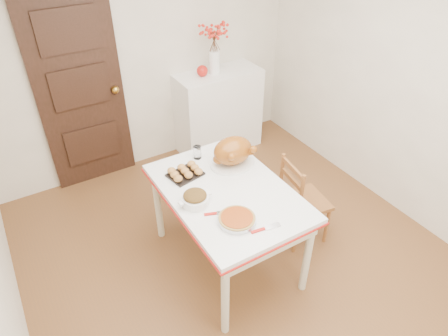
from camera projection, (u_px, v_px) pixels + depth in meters
floor at (246, 265)px, 3.54m from camera, size 3.50×4.00×0.00m
wall_back at (143, 57)px, 4.20m from camera, size 3.50×0.00×2.50m
wall_right at (416, 90)px, 3.54m from camera, size 0.00×4.00×2.50m
door_back at (80, 92)px, 4.01m from camera, size 0.85×0.06×2.06m
sideboard at (219, 112)px, 4.81m from camera, size 0.99×0.44×0.99m
kitchen_table at (227, 227)px, 3.36m from camera, size 0.91×1.32×0.79m
chair_oak at (305, 200)px, 3.60m from camera, size 0.43×0.43×0.86m
berry_vase at (214, 50)px, 4.35m from camera, size 0.28×0.28×0.54m
apple at (202, 71)px, 4.40m from camera, size 0.12×0.12×0.12m
turkey_platter at (233, 152)px, 3.34m from camera, size 0.47×0.42×0.25m
pumpkin_pie at (237, 219)px, 2.83m from camera, size 0.33×0.33×0.06m
stuffing_dish at (195, 198)px, 2.97m from camera, size 0.31×0.28×0.10m
rolls_tray at (185, 172)px, 3.27m from camera, size 0.30×0.25×0.07m
pie_server at (266, 228)px, 2.78m from camera, size 0.23×0.09×0.01m
carving_knife at (222, 213)px, 2.91m from camera, size 0.26×0.15×0.01m
drinking_glass at (197, 152)px, 3.46m from camera, size 0.09×0.09×0.12m
shaker_pair at (227, 143)px, 3.60m from camera, size 0.09×0.04×0.09m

